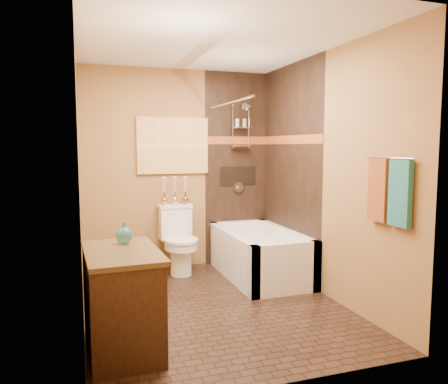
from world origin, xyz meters
name	(u,v)px	position (x,y,z in m)	size (l,w,h in m)	color
floor	(213,305)	(0.00, 0.00, 0.00)	(3.00, 3.00, 0.00)	black
wall_left	(79,181)	(-1.20, 0.00, 1.25)	(0.02, 3.00, 2.50)	olive
wall_right	(324,175)	(1.20, 0.00, 1.25)	(0.02, 3.00, 2.50)	olive
wall_back	(178,169)	(0.00, 1.50, 1.25)	(2.40, 0.02, 2.50)	olive
wall_front	(283,194)	(0.00, -1.50, 1.25)	(2.40, 0.02, 2.50)	olive
ceiling	(212,41)	(0.00, 0.00, 2.50)	(3.00, 3.00, 0.00)	silver
alcove_tile_back	(236,168)	(0.78, 1.49, 1.25)	(0.85, 0.01, 2.50)	black
alcove_tile_right	(290,171)	(1.19, 0.75, 1.25)	(0.01, 1.50, 2.50)	black
mosaic_band_back	(236,140)	(0.78, 1.48, 1.62)	(0.85, 0.01, 0.10)	maroon
mosaic_band_right	(289,140)	(1.18, 0.75, 1.62)	(0.01, 1.50, 0.10)	maroon
alcove_niche	(238,176)	(0.80, 1.48, 1.15)	(0.50, 0.01, 0.25)	black
shower_fixtures	(241,137)	(0.80, 1.38, 1.67)	(0.24, 0.33, 1.16)	silver
curtain_rod	(227,103)	(0.40, 0.75, 2.02)	(0.03, 0.03, 1.55)	silver
towel_bar	(389,158)	(1.15, -1.05, 1.45)	(0.02, 0.02, 0.55)	silver
towel_teal	(400,193)	(1.16, -1.18, 1.18)	(0.05, 0.22, 0.52)	#1E6663
towel_rust	(378,190)	(1.16, -0.92, 1.18)	(0.05, 0.22, 0.52)	brown
sunset_painting	(173,146)	(-0.07, 1.48, 1.55)	(0.90, 0.04, 0.70)	#C67C2E
vanity_mirror	(80,152)	(-1.19, -0.68, 1.50)	(0.01, 1.00, 0.90)	white
bathtub	(259,258)	(0.80, 0.75, 0.22)	(0.80, 1.50, 0.55)	white
toilet	(179,239)	(-0.07, 1.21, 0.41)	(0.42, 0.62, 0.82)	white
vanity	(122,301)	(-0.92, -0.68, 0.39)	(0.57, 0.90, 0.77)	black
teal_bottle	(124,233)	(-0.87, -0.45, 0.86)	(0.13, 0.13, 0.21)	#266D72
bud_vases	(175,190)	(-0.07, 1.39, 1.00)	(0.34, 0.07, 0.34)	gold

